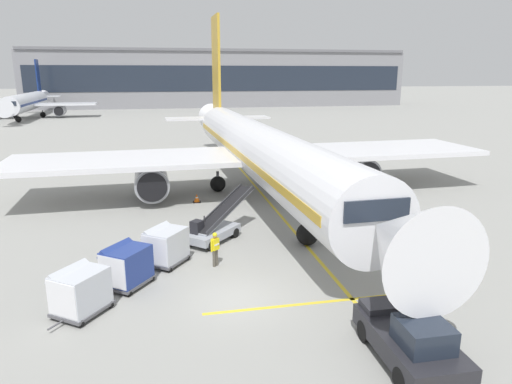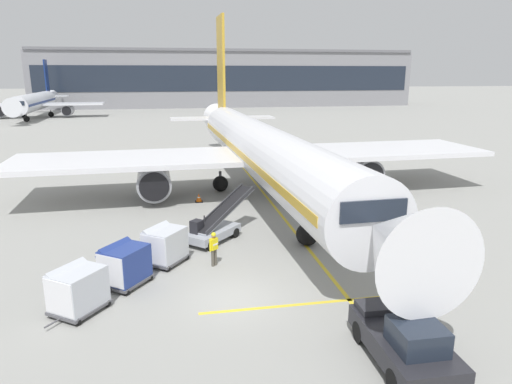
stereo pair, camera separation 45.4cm
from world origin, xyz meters
TOP-DOWN VIEW (x-y plane):
  - ground_plane at (0.00, 0.00)m, footprint 600.00×600.00m
  - parked_airplane at (4.48, 17.48)m, footprint 37.09×47.36m
  - belt_loader at (0.01, 7.29)m, footprint 4.62×4.87m
  - baggage_cart_lead at (-2.80, 4.39)m, footprint 2.47×2.67m
  - baggage_cart_second at (-4.54, 2.23)m, footprint 2.47×2.67m
  - baggage_cart_third at (-6.15, 0.05)m, footprint 2.47×2.67m
  - pushback_tug at (4.91, -5.45)m, footprint 2.18×4.43m
  - ground_crew_by_loader at (-0.41, 3.60)m, footprint 0.46×0.43m
  - ground_crew_by_carts at (-2.11, 4.54)m, footprint 0.56×0.32m
  - safety_cone_engine_keepout at (-0.40, 15.44)m, footprint 0.55×0.55m
  - apron_guidance_line_lead_in at (4.83, 16.60)m, footprint 0.20×110.00m
  - apron_guidance_line_stop_bar at (4.51, -1.00)m, footprint 12.00×0.20m
  - terminal_building at (14.82, 118.81)m, footprint 105.67×16.80m
  - distant_airplane at (-30.29, 89.11)m, footprint 28.13×37.42m

SIDE VIEW (x-z plane):
  - ground_plane at x=0.00m, z-range 0.00..0.00m
  - apron_guidance_line_lead_in at x=4.83m, z-range 0.00..0.01m
  - apron_guidance_line_stop_bar at x=4.51m, z-range 0.00..0.01m
  - safety_cone_engine_keepout at x=-0.40m, z-range -0.01..0.62m
  - belt_loader at x=0.01m, z-range -0.48..2.09m
  - pushback_tug at x=4.91m, z-range -0.09..1.74m
  - ground_crew_by_loader at x=-0.41m, z-range 0.13..1.87m
  - ground_crew_by_carts at x=-2.11m, z-range 0.13..1.87m
  - baggage_cart_lead at x=-2.80m, z-range 0.04..1.96m
  - baggage_cart_second at x=-4.54m, z-range 0.04..1.96m
  - baggage_cart_third at x=-6.15m, z-range 0.04..1.96m
  - distant_airplane at x=-30.29m, z-range -2.95..9.51m
  - parked_airplane at x=4.48m, z-range -4.24..11.28m
  - terminal_building at x=14.82m, z-range -0.05..15.68m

